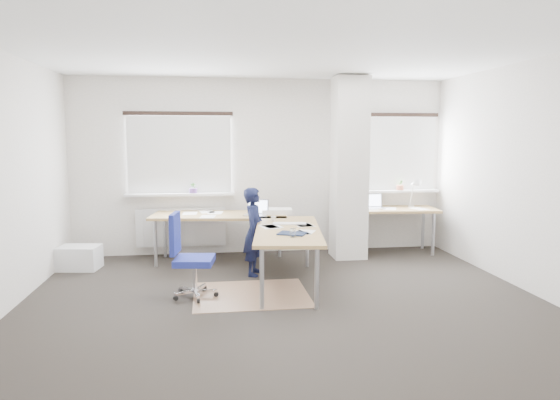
{
  "coord_description": "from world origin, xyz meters",
  "views": [
    {
      "loc": [
        -0.8,
        -5.53,
        1.88
      ],
      "look_at": [
        0.08,
        0.9,
        1.05
      ],
      "focal_mm": 32.0,
      "sensor_mm": 36.0,
      "label": 1
    }
  ],
  "objects": [
    {
      "name": "ground",
      "position": [
        0.0,
        0.0,
        0.0
      ],
      "size": [
        6.0,
        6.0,
        0.0
      ],
      "primitive_type": "plane",
      "color": "black",
      "rests_on": "ground"
    },
    {
      "name": "white_crate",
      "position": [
        -2.7,
        1.74,
        0.17
      ],
      "size": [
        0.61,
        0.47,
        0.33
      ],
      "primitive_type": "cube",
      "rotation": [
        0.0,
        0.0,
        -0.15
      ],
      "color": "white",
      "rests_on": "ground"
    },
    {
      "name": "desk_main",
      "position": [
        -0.24,
        1.24,
        0.69
      ],
      "size": [
        2.41,
        2.89,
        0.96
      ],
      "rotation": [
        0.0,
        0.0,
        -0.13
      ],
      "color": "#9F7B44",
      "rests_on": "ground"
    },
    {
      "name": "desk_side",
      "position": [
        2.1,
        2.15,
        0.69
      ],
      "size": [
        1.46,
        0.82,
        1.22
      ],
      "rotation": [
        0.0,
        0.0,
        -0.09
      ],
      "color": "#9F7B44",
      "rests_on": "ground"
    },
    {
      "name": "room_shell",
      "position": [
        0.18,
        0.45,
        1.75
      ],
      "size": [
        6.04,
        5.04,
        2.82
      ],
      "color": "beige",
      "rests_on": "ground"
    },
    {
      "name": "floor_mat",
      "position": [
        -0.36,
        0.24,
        0.0
      ],
      "size": [
        1.37,
        1.16,
        0.01
      ],
      "primitive_type": "cube",
      "rotation": [
        0.0,
        0.0,
        0.01
      ],
      "color": "#89654B",
      "rests_on": "ground"
    },
    {
      "name": "person",
      "position": [
        -0.24,
        1.12,
        0.6
      ],
      "size": [
        0.4,
        0.5,
        1.2
      ],
      "primitive_type": "imported",
      "rotation": [
        0.0,
        0.0,
        1.29
      ],
      "color": "black",
      "rests_on": "ground"
    },
    {
      "name": "task_chair",
      "position": [
        -1.06,
        0.25,
        0.28
      ],
      "size": [
        0.55,
        0.54,
        1.0
      ],
      "rotation": [
        0.0,
        0.0,
        -0.14
      ],
      "color": "navy",
      "rests_on": "ground"
    }
  ]
}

